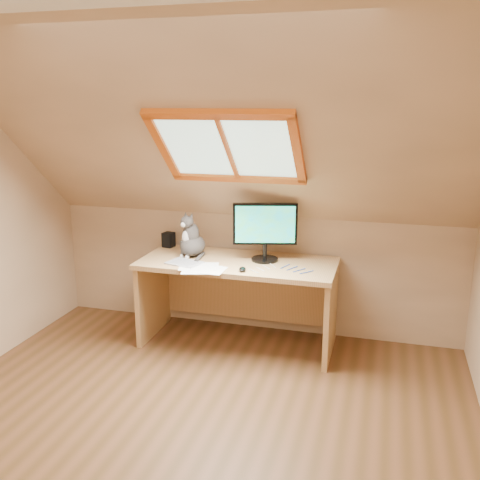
% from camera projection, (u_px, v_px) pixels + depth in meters
% --- Properties ---
extents(ground, '(3.50, 3.50, 0.00)m').
position_uv_depth(ground, '(178.00, 444.00, 3.10)').
color(ground, brown).
rests_on(ground, ground).
extents(room_shell, '(3.52, 3.52, 2.41)m').
position_uv_depth(room_shell, '(162.00, 204.00, 2.66)').
color(room_shell, tan).
rests_on(room_shell, ground).
extents(desk, '(1.55, 0.68, 0.71)m').
position_uv_depth(desk, '(240.00, 285.00, 4.34)').
color(desk, tan).
rests_on(desk, ground).
extents(monitor, '(0.49, 0.21, 0.46)m').
position_uv_depth(monitor, '(265.00, 228.00, 4.16)').
color(monitor, black).
rests_on(monitor, desk).
extents(cat, '(0.28, 0.30, 0.37)m').
position_uv_depth(cat, '(192.00, 240.00, 4.32)').
color(cat, '#47423F').
rests_on(cat, desk).
extents(desk_speaker, '(0.10, 0.10, 0.13)m').
position_uv_depth(desk_speaker, '(169.00, 240.00, 4.62)').
color(desk_speaker, black).
rests_on(desk_speaker, desk).
extents(graphics_tablet, '(0.30, 0.25, 0.01)m').
position_uv_depth(graphics_tablet, '(184.00, 263.00, 4.15)').
color(graphics_tablet, '#B2B2B7').
rests_on(graphics_tablet, desk).
extents(mouse, '(0.07, 0.10, 0.03)m').
position_uv_depth(mouse, '(242.00, 269.00, 3.96)').
color(mouse, black).
rests_on(mouse, desk).
extents(papers, '(0.35, 0.30, 0.01)m').
position_uv_depth(papers, '(203.00, 268.00, 4.03)').
color(papers, white).
rests_on(papers, desk).
extents(cables, '(0.51, 0.26, 0.01)m').
position_uv_depth(cables, '(283.00, 269.00, 4.01)').
color(cables, silver).
rests_on(cables, desk).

